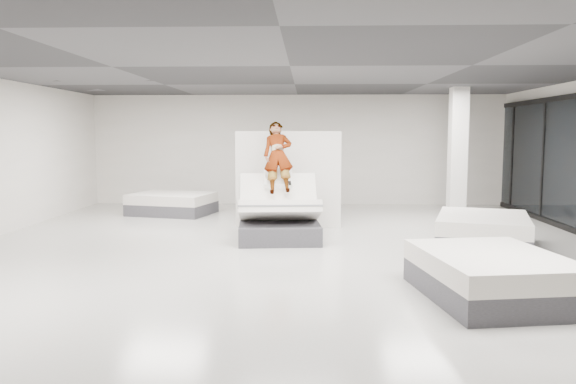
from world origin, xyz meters
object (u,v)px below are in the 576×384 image
object	(u,v)px
person	(278,172)
flat_bed_right_far	(483,231)
hero_bed	(279,218)
divider_panel	(288,179)
remote	(290,183)
column	(458,153)
flat_bed_right_near	(491,276)
flat_bed_left_far	(172,204)

from	to	relation	value
person	flat_bed_right_far	size ratio (longest dim) A/B	0.66
hero_bed	flat_bed_right_far	distance (m)	3.88
divider_panel	flat_bed_right_far	size ratio (longest dim) A/B	0.95
remote	column	xyz separation A→B (m)	(4.05, 2.95, 0.49)
hero_bed	remote	size ratio (longest dim) A/B	15.59
flat_bed_right_near	flat_bed_left_far	bearing A→B (deg)	128.80
divider_panel	column	size ratio (longest dim) A/B	0.73
divider_panel	column	world-z (taller)	column
person	flat_bed_right_near	xyz separation A→B (m)	(2.93, -4.32, -1.01)
person	flat_bed_right_far	world-z (taller)	person
column	flat_bed_right_far	bearing A→B (deg)	-97.11
flat_bed_right_near	column	world-z (taller)	column
remote	flat_bed_left_far	world-z (taller)	remote
hero_bed	flat_bed_right_near	distance (m)	4.94
person	flat_bed_right_near	bearing A→B (deg)	-60.88
flat_bed_right_near	column	xyz separation A→B (m)	(1.37, 6.95, 1.31)
remote	divider_panel	xyz separation A→B (m)	(-0.08, 1.39, -0.04)
person	divider_panel	distance (m)	1.10
hero_bed	person	bearing A→B (deg)	95.02
column	flat_bed_right_near	bearing A→B (deg)	-101.14
flat_bed_right_near	flat_bed_left_far	world-z (taller)	flat_bed_right_near
hero_bed	flat_bed_left_far	bearing A→B (deg)	131.93
hero_bed	divider_panel	world-z (taller)	divider_panel
person	column	distance (m)	5.05
flat_bed_right_far	flat_bed_left_far	distance (m)	7.81
flat_bed_left_far	column	distance (m)	7.33
remote	flat_bed_right_far	bearing A→B (deg)	-15.43
divider_panel	flat_bed_right_near	size ratio (longest dim) A/B	1.01
remote	flat_bed_left_far	bearing A→B (deg)	129.00
flat_bed_right_far	flat_bed_right_near	size ratio (longest dim) A/B	1.06
flat_bed_right_near	divider_panel	bearing A→B (deg)	117.17
person	column	xyz separation A→B (m)	(4.30, 2.63, 0.30)
hero_bed	flat_bed_right_far	bearing A→B (deg)	-9.79
divider_panel	flat_bed_left_far	xyz separation A→B (m)	(-3.07, 1.87, -0.80)
divider_panel	flat_bed_left_far	distance (m)	3.68
flat_bed_right_near	hero_bed	bearing A→B (deg)	126.02
person	flat_bed_right_near	distance (m)	5.32
divider_panel	hero_bed	bearing A→B (deg)	-93.62
person	flat_bed_left_far	xyz separation A→B (m)	(-2.90, 2.93, -1.03)
flat_bed_left_far	hero_bed	bearing A→B (deg)	-48.07
person	remote	distance (m)	0.46
flat_bed_right_far	column	world-z (taller)	column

